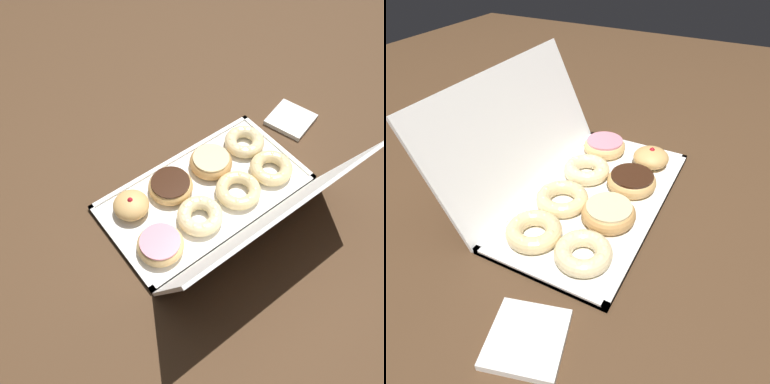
{
  "view_description": "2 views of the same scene",
  "coord_description": "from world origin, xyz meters",
  "views": [
    {
      "loc": [
        0.42,
        0.49,
        0.91
      ],
      "look_at": [
        0.05,
        0.01,
        0.06
      ],
      "focal_mm": 40.2,
      "sensor_mm": 36.0,
      "label": 1
    },
    {
      "loc": [
        -0.58,
        -0.25,
        0.52
      ],
      "look_at": [
        -0.05,
        0.02,
        0.05
      ],
      "focal_mm": 33.06,
      "sensor_mm": 36.0,
      "label": 2
    }
  ],
  "objects": [
    {
      "name": "napkin_stack",
      "position": [
        -0.36,
        -0.05,
        0.01
      ],
      "size": [
        0.14,
        0.14,
        0.01
      ],
      "primitive_type": "cube",
      "rotation": [
        0.0,
        0.0,
        0.28
      ],
      "color": "white",
      "rests_on": "ground"
    },
    {
      "name": "cruller_donut_6",
      "position": [
        0.06,
        0.06,
        0.03
      ],
      "size": [
        0.11,
        0.11,
        0.04
      ],
      "color": "beige",
      "rests_on": "donut_box"
    },
    {
      "name": "cruller_donut_0",
      "position": [
        -0.18,
        -0.06,
        0.03
      ],
      "size": [
        0.11,
        0.11,
        0.04
      ],
      "color": "beige",
      "rests_on": "donut_box"
    },
    {
      "name": "chocolate_frosted_donut_2",
      "position": [
        0.07,
        -0.06,
        0.03
      ],
      "size": [
        0.12,
        0.12,
        0.04
      ],
      "color": "tan",
      "rests_on": "donut_box"
    },
    {
      "name": "pink_frosted_donut_7",
      "position": [
        0.18,
        0.07,
        0.03
      ],
      "size": [
        0.11,
        0.11,
        0.04
      ],
      "color": "#E5B770",
      "rests_on": "donut_box"
    },
    {
      "name": "cruller_donut_5",
      "position": [
        -0.06,
        0.06,
        0.03
      ],
      "size": [
        0.12,
        0.12,
        0.03
      ],
      "color": "#EACC8C",
      "rests_on": "donut_box"
    },
    {
      "name": "glazed_ring_donut_1",
      "position": [
        -0.06,
        -0.06,
        0.03
      ],
      "size": [
        0.11,
        0.11,
        0.04
      ],
      "color": "tan",
      "rests_on": "donut_box"
    },
    {
      "name": "cruller_donut_4",
      "position": [
        -0.18,
        0.06,
        0.03
      ],
      "size": [
        0.11,
        0.11,
        0.04
      ],
      "color": "#EACC8C",
      "rests_on": "donut_box"
    },
    {
      "name": "ground_plane",
      "position": [
        0.0,
        0.0,
        0.0
      ],
      "size": [
        3.0,
        3.0,
        0.0
      ],
      "primitive_type": "plane",
      "color": "#4C331E"
    },
    {
      "name": "jelly_filled_donut_3",
      "position": [
        0.18,
        -0.07,
        0.03
      ],
      "size": [
        0.09,
        0.09,
        0.05
      ],
      "color": "tan",
      "rests_on": "donut_box"
    },
    {
      "name": "donut_box",
      "position": [
        0.0,
        0.0,
        0.01
      ],
      "size": [
        0.53,
        0.28,
        0.01
      ],
      "color": "white",
      "rests_on": "ground"
    },
    {
      "name": "box_lid_open",
      "position": [
        0.0,
        0.2,
        0.13
      ],
      "size": [
        0.53,
        0.13,
        0.26
      ],
      "primitive_type": "cube",
      "rotation": [
        1.15,
        0.0,
        0.0
      ],
      "color": "white",
      "rests_on": "ground"
    }
  ]
}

